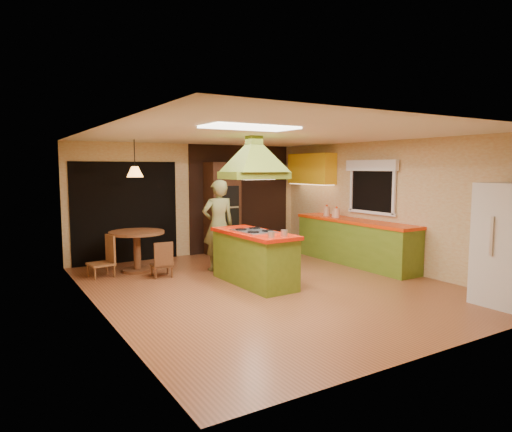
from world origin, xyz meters
TOP-DOWN VIEW (x-y plane):
  - ground at (0.00, 0.00)m, footprint 6.50×6.50m
  - room_walls at (0.00, 0.00)m, footprint 5.50×6.50m
  - ceiling_plane at (0.00, 0.00)m, footprint 6.50×6.50m
  - brick_panel at (1.25, 3.23)m, footprint 2.64×0.03m
  - nook_opening at (-1.50, 3.23)m, footprint 2.20×0.03m
  - right_counter at (2.45, 0.60)m, footprint 0.62×3.05m
  - upper_cabinets at (2.57, 2.20)m, footprint 0.34×1.40m
  - window_right at (2.70, 0.40)m, footprint 0.12×1.35m
  - fluor_panel at (-1.10, -1.20)m, footprint 1.20×0.60m
  - kitchen_island at (-0.15, 0.28)m, footprint 0.77×1.82m
  - range_hood at (-0.15, 0.28)m, footprint 1.04×0.77m
  - man at (-0.20, 1.53)m, footprint 0.68×0.48m
  - refrigerator at (2.33, -2.62)m, footprint 0.74×0.70m
  - wall_oven at (0.61, 2.95)m, footprint 0.70×0.61m
  - dining_table at (-1.58, 2.24)m, footprint 1.04×1.04m
  - chair_left at (-2.28, 2.14)m, footprint 0.47×0.47m
  - chair_near at (-1.33, 1.59)m, footprint 0.39×0.39m
  - pendant_lamp at (-1.58, 2.24)m, footprint 0.34×0.34m
  - canister_large at (2.40, 1.42)m, footprint 0.16×0.16m
  - canister_medium at (2.40, 1.10)m, footprint 0.15×0.15m
  - canister_small at (2.40, 1.17)m, footprint 0.13×0.13m

SIDE VIEW (x-z plane):
  - ground at x=0.00m, z-range 0.00..0.00m
  - chair_near at x=-1.33m, z-range 0.00..0.65m
  - chair_left at x=-2.28m, z-range 0.00..0.75m
  - kitchen_island at x=-0.15m, z-range 0.00..0.91m
  - right_counter at x=2.45m, z-range 0.00..0.92m
  - dining_table at x=-1.58m, z-range 0.16..0.93m
  - man at x=-0.20m, z-range 0.00..1.75m
  - refrigerator at x=2.33m, z-range 0.00..1.76m
  - canister_small at x=2.40m, z-range 0.92..1.06m
  - canister_medium at x=2.40m, z-range 0.92..1.11m
  - canister_large at x=2.40m, z-range 0.92..1.13m
  - wall_oven at x=0.61m, z-range 0.00..2.10m
  - nook_opening at x=-1.50m, z-range 0.00..2.10m
  - room_walls at x=0.00m, z-range -2.00..4.50m
  - brick_panel at x=1.25m, z-range 0.00..2.50m
  - window_right at x=2.70m, z-range 1.24..2.30m
  - pendant_lamp at x=-1.58m, z-range 1.80..2.00m
  - upper_cabinets at x=2.57m, z-range 1.60..2.30m
  - range_hood at x=-0.15m, z-range 1.86..2.65m
  - fluor_panel at x=-1.10m, z-range 2.47..2.50m
  - ceiling_plane at x=0.00m, z-range 2.50..2.50m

